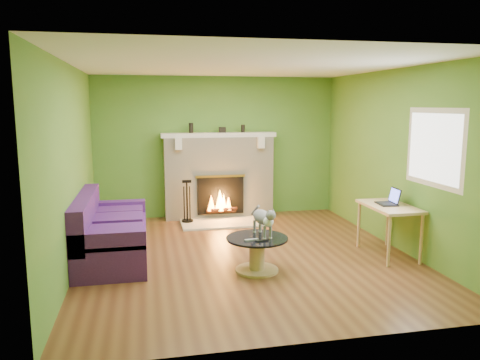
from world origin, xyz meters
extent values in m
plane|color=#5A3119|center=(0.00, 0.00, 0.00)|extent=(5.00, 5.00, 0.00)
plane|color=white|center=(0.00, 0.00, 2.60)|extent=(5.00, 5.00, 0.00)
plane|color=#4C7F29|center=(0.00, 2.50, 1.30)|extent=(5.00, 0.00, 5.00)
plane|color=#4C7F29|center=(0.00, -2.50, 1.30)|extent=(5.00, 0.00, 5.00)
plane|color=#4C7F29|center=(-2.25, 0.00, 1.30)|extent=(0.00, 5.00, 5.00)
plane|color=#4C7F29|center=(2.25, 0.00, 1.30)|extent=(0.00, 5.00, 5.00)
plane|color=silver|center=(2.24, -0.90, 1.55)|extent=(0.00, 1.20, 1.20)
plane|color=white|center=(2.23, -0.90, 1.55)|extent=(0.00, 1.06, 1.06)
cube|color=beige|center=(0.00, 2.33, 0.75)|extent=(2.00, 0.35, 1.50)
cube|color=black|center=(0.00, 2.13, 0.44)|extent=(0.85, 0.03, 0.68)
cube|color=gold|center=(0.00, 2.13, 0.80)|extent=(0.91, 0.02, 0.04)
cylinder|color=black|center=(0.00, 2.10, 0.16)|extent=(0.55, 0.07, 0.07)
cube|color=beige|center=(0.00, 2.30, 1.54)|extent=(2.10, 0.28, 0.08)
cube|color=beige|center=(-0.75, 2.11, 1.40)|extent=(0.12, 0.10, 0.20)
cube|color=beige|center=(0.75, 2.11, 1.40)|extent=(0.12, 0.10, 0.20)
cube|color=beige|center=(0.00, 1.80, 0.01)|extent=(1.50, 0.75, 0.03)
cube|color=beige|center=(0.00, 2.30, 1.54)|extent=(2.10, 0.28, 0.08)
cube|color=#42175B|center=(-1.80, 0.26, 0.22)|extent=(0.89, 1.97, 0.44)
cube|color=#42175B|center=(-2.15, 0.26, 0.61)|extent=(0.20, 1.97, 0.56)
cube|color=#42175B|center=(-1.80, -0.63, 0.51)|extent=(0.89, 0.20, 0.22)
cube|color=#42175B|center=(-1.80, 1.14, 0.51)|extent=(0.89, 0.20, 0.22)
cube|color=#42175B|center=(-1.75, -0.30, 0.51)|extent=(0.71, 0.53, 0.12)
cube|color=#42175B|center=(-1.75, 0.36, 0.51)|extent=(0.71, 0.53, 0.12)
cube|color=#42175B|center=(-1.75, 0.91, 0.51)|extent=(0.71, 0.53, 0.12)
cylinder|color=tan|center=(0.01, -0.64, 0.01)|extent=(0.55, 0.55, 0.03)
cylinder|color=tan|center=(0.01, -0.64, 0.22)|extent=(0.20, 0.20, 0.38)
cylinder|color=black|center=(0.01, -0.64, 0.43)|extent=(0.78, 0.78, 0.02)
cube|color=tan|center=(1.95, -0.40, 0.70)|extent=(0.56, 0.97, 0.04)
cylinder|color=tan|center=(1.72, -0.84, 0.34)|extent=(0.04, 0.04, 0.68)
cylinder|color=tan|center=(2.18, -0.84, 0.34)|extent=(0.04, 0.04, 0.68)
cylinder|color=tan|center=(1.72, 0.03, 0.34)|extent=(0.04, 0.04, 0.68)
cylinder|color=tan|center=(2.18, 0.03, 0.34)|extent=(0.04, 0.04, 0.68)
cube|color=gray|center=(-0.09, -0.76, 0.45)|extent=(0.17, 0.07, 0.02)
cube|color=black|center=(0.03, -0.82, 0.45)|extent=(0.17, 0.07, 0.02)
cylinder|color=black|center=(-0.50, 2.33, 1.67)|extent=(0.08, 0.08, 0.18)
cylinder|color=black|center=(0.46, 2.33, 1.65)|extent=(0.07, 0.07, 0.14)
cube|color=black|center=(0.07, 2.33, 1.63)|extent=(0.12, 0.08, 0.10)
camera|label=1|loc=(-1.35, -6.16, 2.09)|focal=35.00mm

